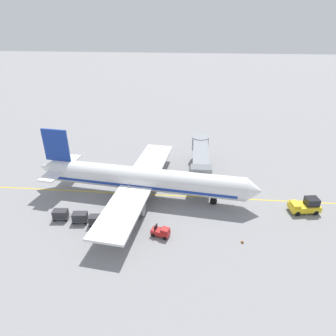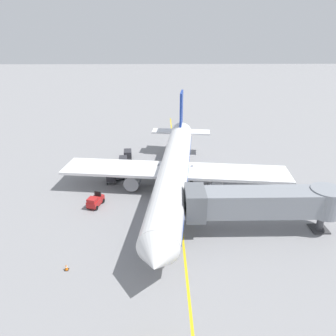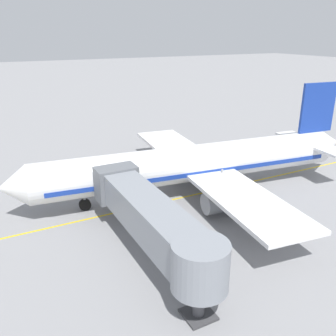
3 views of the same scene
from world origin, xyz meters
The scene contains 13 objects.
ground_plane centered at (0.00, 0.00, 0.00)m, with size 400.00×400.00×0.00m, color gray.
gate_lead_in_line centered at (0.00, 0.00, 0.00)m, with size 0.24×80.00×0.01m, color gold.
parked_airliner centered at (0.52, -1.62, 3.19)m, with size 30.40×37.34×10.63m.
jet_bridge centered at (-8.28, 7.63, 3.46)m, with size 16.16×3.50×4.98m.
pushback_tractor centered at (2.68, 23.64, 1.10)m, with size 2.88×4.70×2.40m.
baggage_tug_lead centered at (10.28, 2.31, 0.71)m, with size 1.88×2.74×1.62m.
baggage_tug_trailing centered at (8.51, -5.63, 0.71)m, with size 1.99×2.76×1.62m.
baggage_cart_front centered at (9.34, -4.34, 0.95)m, with size 1.50×2.95×1.58m.
baggage_cart_second_in_train centered at (8.75, -7.13, 0.95)m, with size 1.50×2.95×1.58m.
baggage_cart_third_in_train centered at (8.29, -9.73, 0.95)m, with size 1.50×2.95×1.58m.
baggage_cart_tail_end centered at (7.89, -12.82, 0.95)m, with size 1.50×2.95×1.58m.
ground_crew_wing_walker centered at (4.89, -5.74, 0.95)m, with size 0.72×0.34×1.69m.
safety_cone_nose_left centered at (10.65, 13.23, 0.29)m, with size 0.36×0.36×0.59m.
Camera 1 is at (42.03, 6.12, 27.18)m, focal length 31.91 mm.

